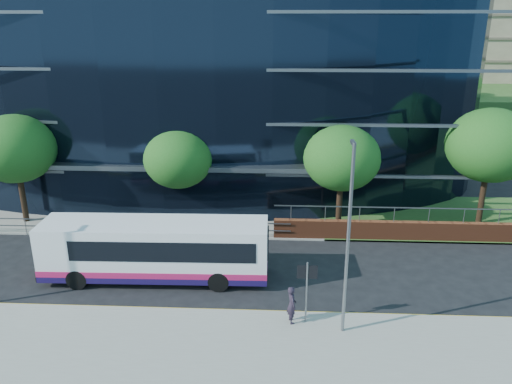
# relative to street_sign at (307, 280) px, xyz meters

# --- Properties ---
(ground) EXTENTS (200.00, 200.00, 0.00)m
(ground) POSITION_rel_street_sign_xyz_m (-4.50, 1.59, -2.15)
(ground) COLOR black
(ground) RESTS_ON ground
(pavement_near) EXTENTS (80.00, 8.00, 0.15)m
(pavement_near) POSITION_rel_street_sign_xyz_m (-4.50, -3.41, -2.07)
(pavement_near) COLOR gray
(pavement_near) RESTS_ON ground
(kerb) EXTENTS (80.00, 0.25, 0.16)m
(kerb) POSITION_rel_street_sign_xyz_m (-4.50, 0.59, -2.07)
(kerb) COLOR gray
(kerb) RESTS_ON ground
(yellow_line_outer) EXTENTS (80.00, 0.08, 0.01)m
(yellow_line_outer) POSITION_rel_street_sign_xyz_m (-4.50, 0.79, -2.14)
(yellow_line_outer) COLOR gold
(yellow_line_outer) RESTS_ON ground
(yellow_line_inner) EXTENTS (80.00, 0.08, 0.01)m
(yellow_line_inner) POSITION_rel_street_sign_xyz_m (-4.50, 0.94, -2.14)
(yellow_line_inner) COLOR gold
(yellow_line_inner) RESTS_ON ground
(far_forecourt) EXTENTS (50.00, 8.00, 0.10)m
(far_forecourt) POSITION_rel_street_sign_xyz_m (-10.50, 12.59, -2.10)
(far_forecourt) COLOR gray
(far_forecourt) RESTS_ON ground
(glass_office) EXTENTS (44.00, 23.10, 16.00)m
(glass_office) POSITION_rel_street_sign_xyz_m (-8.50, 22.44, 5.85)
(glass_office) COLOR black
(glass_office) RESTS_ON ground
(guard_railings) EXTENTS (24.00, 0.05, 1.10)m
(guard_railings) POSITION_rel_street_sign_xyz_m (-12.50, 8.59, -1.33)
(guard_railings) COLOR slate
(guard_railings) RESTS_ON ground
(apartment_block) EXTENTS (60.00, 42.00, 30.00)m
(apartment_block) POSITION_rel_street_sign_xyz_m (27.50, 58.80, 8.96)
(apartment_block) COLOR #2D511E
(apartment_block) RESTS_ON ground
(street_sign) EXTENTS (0.85, 0.09, 2.80)m
(street_sign) POSITION_rel_street_sign_xyz_m (0.00, 0.00, 0.00)
(street_sign) COLOR slate
(street_sign) RESTS_ON pavement_near
(tree_far_a) EXTENTS (4.95, 4.95, 6.98)m
(tree_far_a) POSITION_rel_street_sign_xyz_m (-17.50, 10.59, 2.71)
(tree_far_a) COLOR black
(tree_far_a) RESTS_ON ground
(tree_far_b) EXTENTS (4.29, 4.29, 6.05)m
(tree_far_b) POSITION_rel_street_sign_xyz_m (-7.50, 11.09, 2.06)
(tree_far_b) COLOR black
(tree_far_b) RESTS_ON ground
(tree_far_c) EXTENTS (4.62, 4.62, 6.51)m
(tree_far_c) POSITION_rel_street_sign_xyz_m (2.50, 10.59, 2.39)
(tree_far_c) COLOR black
(tree_far_c) RESTS_ON ground
(tree_far_d) EXTENTS (5.28, 5.28, 7.44)m
(tree_far_d) POSITION_rel_street_sign_xyz_m (11.50, 11.59, 3.04)
(tree_far_d) COLOR black
(tree_far_d) RESTS_ON ground
(tree_dist_e) EXTENTS (4.62, 4.62, 6.51)m
(tree_dist_e) POSITION_rel_street_sign_xyz_m (19.50, 41.59, 2.39)
(tree_dist_e) COLOR black
(tree_dist_e) RESTS_ON ground
(streetlight_east) EXTENTS (0.15, 0.77, 8.00)m
(streetlight_east) POSITION_rel_street_sign_xyz_m (1.50, -0.59, 2.29)
(streetlight_east) COLOR slate
(streetlight_east) RESTS_ON pavement_near
(city_bus) EXTENTS (11.25, 2.78, 3.03)m
(city_bus) POSITION_rel_street_sign_xyz_m (-7.21, 3.65, -0.54)
(city_bus) COLOR white
(city_bus) RESTS_ON ground
(pedestrian) EXTENTS (0.54, 0.69, 1.68)m
(pedestrian) POSITION_rel_street_sign_xyz_m (-0.61, -0.09, -1.16)
(pedestrian) COLOR black
(pedestrian) RESTS_ON pavement_near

